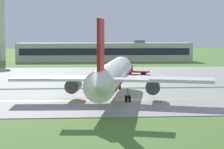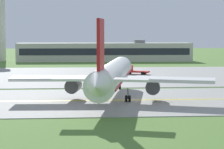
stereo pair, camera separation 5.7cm
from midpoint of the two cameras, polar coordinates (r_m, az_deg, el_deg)
ground_plane at (r=69.77m, az=3.30°, el=-3.47°), size 500.00×500.00×0.00m
taxiway_strip at (r=69.76m, az=3.30°, el=-3.43°), size 240.00×28.00×0.10m
apron_pad at (r=112.47m, az=5.61°, el=-0.07°), size 140.00×52.00×0.10m
taxiway_centreline at (r=69.75m, az=3.30°, el=-3.39°), size 220.00×0.60×0.01m
airplane_lead at (r=69.24m, az=0.05°, el=-0.09°), size 32.19×39.52×12.70m
service_truck_baggage at (r=113.95m, az=2.81°, el=0.59°), size 6.68×4.46×2.59m
terminal_building at (r=168.34m, az=-0.98°, el=2.99°), size 67.80×9.54×8.38m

